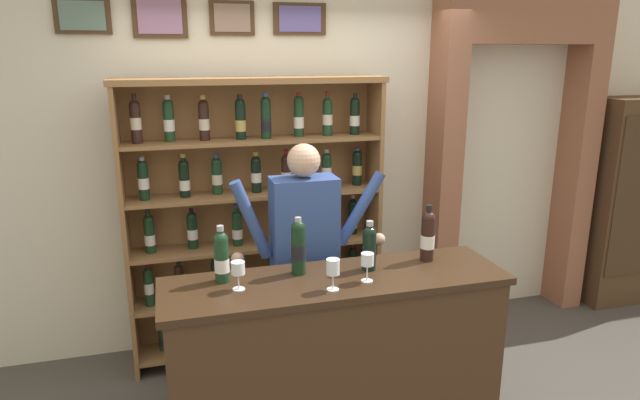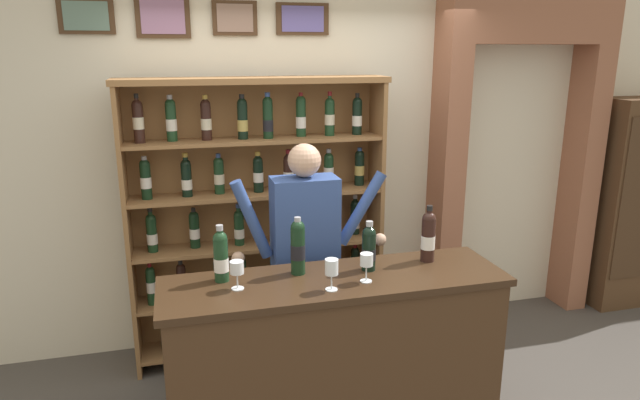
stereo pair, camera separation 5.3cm
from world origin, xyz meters
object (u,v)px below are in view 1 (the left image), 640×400
at_px(tasting_bottle_grappa, 222,256).
at_px(tasting_bottle_super_tuscan, 428,235).
at_px(side_cabinet, 632,201).
at_px(wine_glass_center, 367,261).
at_px(wine_glass_spare, 238,270).
at_px(wine_shelf, 255,213).
at_px(tasting_counter, 335,363).
at_px(wine_glass_right, 333,268).
at_px(shopkeeper, 305,246).
at_px(tasting_bottle_vin_santo, 369,247).
at_px(tasting_bottle_rosso, 298,246).

bearing_deg(tasting_bottle_grappa, tasting_bottle_super_tuscan, -0.44).
relative_size(side_cabinet, wine_glass_center, 11.62).
bearing_deg(wine_glass_spare, tasting_bottle_grappa, 117.86).
bearing_deg(wine_shelf, tasting_counter, -77.35).
bearing_deg(tasting_bottle_super_tuscan, wine_glass_right, -158.68).
height_order(shopkeeper, wine_glass_right, shopkeeper).
xyz_separation_m(tasting_counter, shopkeeper, (-0.05, 0.50, 0.53)).
bearing_deg(wine_glass_right, shopkeeper, 88.73).
bearing_deg(tasting_bottle_vin_santo, wine_glass_spare, -174.24).
relative_size(tasting_bottle_grappa, wine_glass_right, 1.85).
relative_size(shopkeeper, tasting_bottle_vin_santo, 5.92).
height_order(side_cabinet, tasting_bottle_vin_santo, side_cabinet).
xyz_separation_m(shopkeeper, tasting_bottle_rosso, (-0.13, -0.39, 0.15)).
bearing_deg(shopkeeper, tasting_counter, -84.51).
distance_m(wine_shelf, tasting_bottle_vin_santo, 1.16).
bearing_deg(shopkeeper, wine_glass_center, -71.91).
bearing_deg(tasting_counter, wine_glass_right, -113.67).
height_order(side_cabinet, tasting_bottle_super_tuscan, side_cabinet).
relative_size(tasting_counter, tasting_bottle_vin_santo, 6.61).
bearing_deg(tasting_bottle_grappa, wine_glass_spare, -62.14).
xyz_separation_m(side_cabinet, tasting_bottle_grappa, (-3.74, -1.07, 0.25)).
relative_size(side_cabinet, wine_glass_right, 10.95).
relative_size(side_cabinet, tasting_counter, 0.98).
relative_size(wine_shelf, wine_glass_right, 12.20).
height_order(tasting_bottle_rosso, tasting_bottle_super_tuscan, tasting_bottle_super_tuscan).
height_order(shopkeeper, tasting_bottle_super_tuscan, shopkeeper).
relative_size(shopkeeper, tasting_bottle_rosso, 5.21).
height_order(wine_shelf, tasting_bottle_grappa, wine_shelf).
relative_size(shopkeeper, wine_glass_right, 10.05).
distance_m(tasting_bottle_grappa, wine_glass_center, 0.77).
height_order(wine_glass_spare, wine_glass_center, wine_glass_center).
bearing_deg(wine_shelf, wine_glass_right, -81.48).
bearing_deg(side_cabinet, tasting_bottle_super_tuscan, -157.05).
bearing_deg(tasting_bottle_vin_santo, wine_shelf, 113.63).
distance_m(tasting_bottle_rosso, tasting_bottle_vin_santo, 0.40).
xyz_separation_m(shopkeeper, wine_glass_right, (-0.01, -0.65, 0.11)).
bearing_deg(wine_glass_center, wine_glass_right, -164.72).
bearing_deg(wine_glass_center, wine_shelf, 108.11).
distance_m(tasting_bottle_rosso, wine_glass_spare, 0.37).
bearing_deg(wine_glass_right, tasting_bottle_vin_santo, 37.32).
height_order(side_cabinet, tasting_counter, side_cabinet).
height_order(side_cabinet, tasting_bottle_rosso, side_cabinet).
relative_size(wine_shelf, shopkeeper, 1.21).
distance_m(tasting_bottle_super_tuscan, wine_glass_right, 0.70).
xyz_separation_m(tasting_counter, wine_glass_center, (0.14, -0.09, 0.63)).
bearing_deg(wine_shelf, wine_glass_spare, -103.48).
xyz_separation_m(wine_shelf, wine_glass_center, (0.40, -1.22, 0.05)).
height_order(tasting_bottle_grappa, tasting_bottle_vin_santo, tasting_bottle_grappa).
relative_size(shopkeeper, wine_glass_spare, 11.07).
relative_size(tasting_bottle_rosso, tasting_bottle_vin_santo, 1.14).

